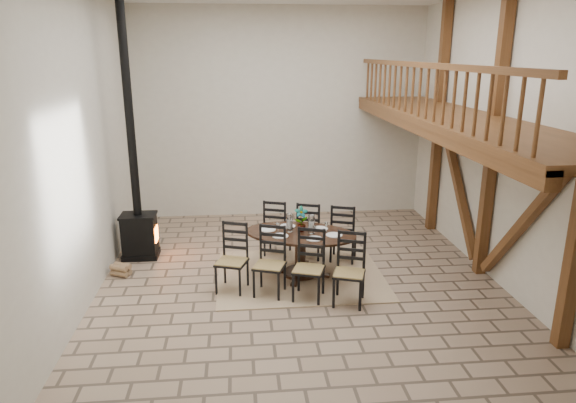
{
  "coord_description": "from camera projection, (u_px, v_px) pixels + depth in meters",
  "views": [
    {
      "loc": [
        -1.03,
        -8.43,
        3.96
      ],
      "look_at": [
        -0.16,
        0.4,
        1.36
      ],
      "focal_mm": 32.0,
      "sensor_mm": 36.0,
      "label": 1
    }
  ],
  "objects": [
    {
      "name": "log_basket",
      "position": [
        148.0,
        244.0,
        10.52
      ],
      "size": [
        0.48,
        0.48,
        0.39
      ],
      "rotation": [
        0.0,
        0.0,
        -0.26
      ],
      "color": "brown",
      "rests_on": "ground"
    },
    {
      "name": "wood_stove",
      "position": [
        137.0,
        204.0,
        9.98
      ],
      "size": [
        0.7,
        0.54,
        5.0
      ],
      "rotation": [
        0.0,
        0.0,
        -0.01
      ],
      "color": "black",
      "rests_on": "ground"
    },
    {
      "name": "room_shell",
      "position": [
        371.0,
        111.0,
        8.53
      ],
      "size": [
        7.02,
        8.02,
        5.01
      ],
      "color": "beige",
      "rests_on": "ground"
    },
    {
      "name": "log_stack",
      "position": [
        121.0,
        270.0,
        9.4
      ],
      "size": [
        0.39,
        0.34,
        0.23
      ],
      "rotation": [
        0.0,
        0.0,
        -0.44
      ],
      "color": "#9C8257",
      "rests_on": "ground"
    },
    {
      "name": "ground",
      "position": [
        299.0,
        280.0,
        9.27
      ],
      "size": [
        8.0,
        8.0,
        0.0
      ],
      "primitive_type": "plane",
      "color": "gray",
      "rests_on": "ground"
    },
    {
      "name": "rug",
      "position": [
        300.0,
        275.0,
        9.45
      ],
      "size": [
        3.0,
        2.5,
        0.02
      ],
      "primitive_type": "cube",
      "color": "tan",
      "rests_on": "ground"
    },
    {
      "name": "dining_table",
      "position": [
        299.0,
        256.0,
        9.25
      ],
      "size": [
        2.78,
        2.83,
        1.3
      ],
      "rotation": [
        0.0,
        0.0,
        -0.34
      ],
      "color": "black",
      "rests_on": "ground"
    }
  ]
}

